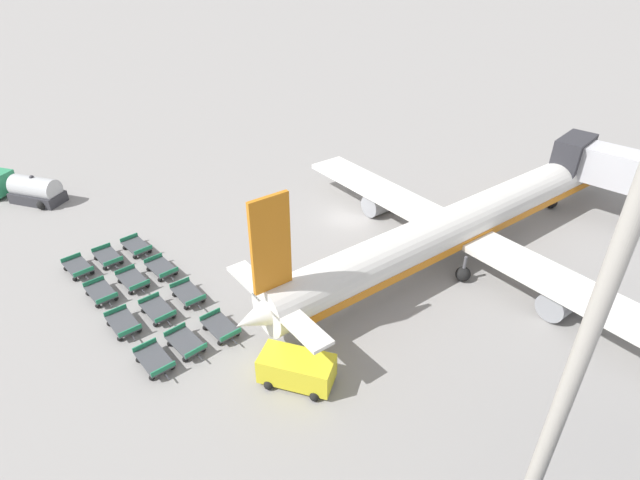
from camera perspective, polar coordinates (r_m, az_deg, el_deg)
The scene contains 17 objects.
ground_plane at distance 47.15m, azimuth 2.96°, elevation 2.52°, with size 500.00×500.00×0.00m, color gray.
airplane at distance 42.48m, azimuth 16.61°, elevation 2.00°, with size 35.97×43.66×10.88m.
fuel_tanker_primary at distance 57.65m, azimuth -30.43°, elevation 5.01°, with size 8.22×6.20×2.87m.
service_van at distance 30.43m, azimuth -2.70°, elevation -14.49°, with size 4.84×4.01×1.93m.
baggage_dolly_row_near_col_a at distance 43.77m, azimuth -25.93°, elevation -2.83°, with size 3.46×1.71×0.92m.
baggage_dolly_row_near_col_b at distance 40.15m, azimuth -23.74°, elevation -5.52°, with size 3.48×1.74×0.92m.
baggage_dolly_row_near_col_c at distance 36.68m, azimuth -21.56°, elevation -8.86°, with size 3.49×1.79×0.92m.
baggage_dolly_row_near_col_d at distance 33.33m, azimuth -18.39°, elevation -12.88°, with size 3.48×1.76×0.92m.
baggage_dolly_row_mid_a_col_a at distance 44.11m, azimuth -23.08°, elevation -1.80°, with size 3.48×1.74×0.92m.
baggage_dolly_row_mid_a_col_b at distance 40.59m, azimuth -20.60°, elevation -4.31°, with size 3.47×1.72×0.92m.
baggage_dolly_row_mid_a_col_c at distance 37.03m, azimuth -18.06°, elevation -7.62°, with size 3.48×1.74×0.92m.
baggage_dolly_row_mid_a_col_d at distance 33.91m, azimuth -15.09°, elevation -11.29°, with size 3.47×1.72×0.92m.
baggage_dolly_row_mid_b_col_a at distance 44.68m, azimuth -20.23°, elevation -0.69°, with size 3.46×1.71×0.92m.
baggage_dolly_row_mid_b_col_b at distance 41.25m, azimuth -17.67°, elevation -3.06°, with size 3.46×1.70×0.92m.
baggage_dolly_row_mid_b_col_c at distance 37.89m, azimuth -14.84°, elevation -6.00°, with size 3.50×1.82×0.92m.
baggage_dolly_row_mid_b_col_d at distance 34.53m, azimuth -11.29°, elevation -9.76°, with size 3.48×1.75×0.92m.
apron_light_mast at distance 14.64m, azimuth 29.42°, elevation -6.24°, with size 2.00×0.70×26.27m.
Camera 1 is at (28.66, -29.49, 23.06)m, focal length 28.00 mm.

